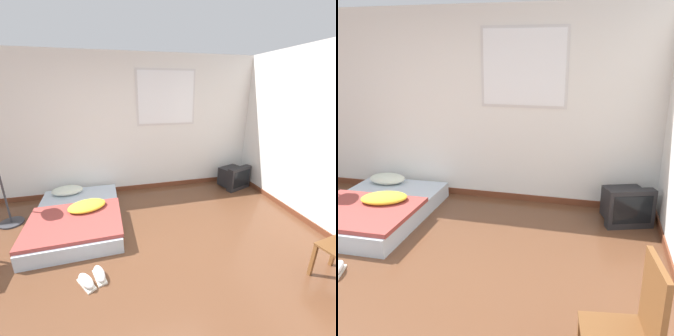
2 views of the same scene
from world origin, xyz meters
TOP-DOWN VIEW (x-y plane):
  - ground_plane at (0.00, 0.00)m, footprint 20.00×20.00m
  - wall_back at (0.02, 2.58)m, footprint 7.80×0.08m
  - mattress_bed at (-0.75, 1.52)m, footprint 1.29×1.82m
  - crt_tv at (2.30, 2.16)m, footprint 0.64×0.60m
  - wooden_chair at (2.21, -0.37)m, footprint 0.47×0.47m

SIDE VIEW (x-z plane):
  - ground_plane at x=0.00m, z-range 0.00..0.00m
  - mattress_bed at x=-0.75m, z-range -0.04..0.31m
  - crt_tv at x=2.30m, z-range -0.01..0.46m
  - wooden_chair at x=2.21m, z-range 0.06..0.98m
  - wall_back at x=0.02m, z-range -0.01..2.59m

